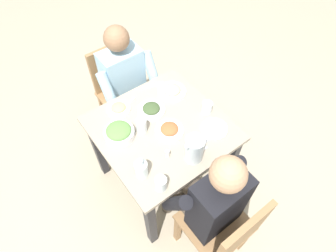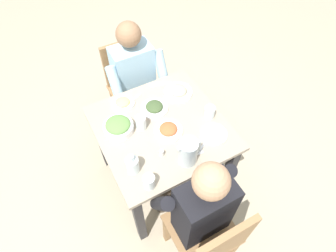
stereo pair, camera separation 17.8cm
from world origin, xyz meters
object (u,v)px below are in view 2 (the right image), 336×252
object	(u,v)px
diner_far	(139,86)
plate_fries	(123,103)
chair_far	(131,83)
plate_dolmas	(154,107)
diner_near	(194,201)
water_glass_near_left	(149,182)
water_pitcher	(188,152)
plate_rice_curry	(168,130)
water_glass_by_pitcher	(210,112)
water_glass_near_right	(141,123)
oil_carafe	(133,166)
chair_near	(210,238)
salt_shaker	(162,153)
plate_yoghurt	(214,133)
salad_bowl	(118,126)
dining_table	(162,138)
plate_beans	(178,91)

from	to	relation	value
diner_far	plate_fries	world-z (taller)	diner_far
chair_far	diner_far	bearing A→B (deg)	-90.00
plate_dolmas	diner_near	bearing A→B (deg)	-96.98
diner_far	water_glass_near_left	size ratio (longest dim) A/B	12.01
plate_fries	chair_far	bearing A→B (deg)	62.55
water_pitcher	plate_dolmas	distance (m)	0.49
diner_far	plate_rice_curry	size ratio (longest dim) A/B	6.00
water_glass_by_pitcher	plate_rice_curry	bearing A→B (deg)	175.80
water_glass_near_right	plate_rice_curry	bearing A→B (deg)	-37.96
plate_dolmas	oil_carafe	distance (m)	0.52
chair_near	diner_near	xyz separation A→B (m)	(-0.00, 0.20, 0.15)
water_pitcher	water_glass_by_pitcher	size ratio (longest dim) A/B	2.08
oil_carafe	salt_shaker	xyz separation A→B (m)	(0.20, 0.01, -0.03)
plate_rice_curry	water_glass_near_left	world-z (taller)	water_glass_near_left
chair_near	oil_carafe	distance (m)	0.66
diner_far	chair_near	bearing A→B (deg)	-95.45
diner_far	oil_carafe	xyz separation A→B (m)	(-0.38, -0.75, 0.16)
plate_yoghurt	water_glass_by_pitcher	bearing A→B (deg)	68.33
salad_bowl	plate_yoghurt	world-z (taller)	salad_bowl
water_pitcher	chair_near	bearing A→B (deg)	-100.03
water_glass_near_right	oil_carafe	xyz separation A→B (m)	(-0.18, -0.28, 0.00)
diner_near	plate_dolmas	xyz separation A→B (m)	(0.09, 0.71, 0.12)
dining_table	water_glass_near_right	xyz separation A→B (m)	(-0.12, 0.06, 0.19)
plate_dolmas	dining_table	bearing A→B (deg)	-100.80
water_glass_near_right	water_glass_by_pitcher	size ratio (longest dim) A/B	1.20
plate_yoghurt	water_glass_near_right	distance (m)	0.50
salad_bowl	water_glass_by_pitcher	xyz separation A→B (m)	(0.61, -0.19, 0.00)
diner_far	plate_fries	bearing A→B (deg)	-135.34
diner_near	oil_carafe	size ratio (longest dim) A/B	7.20
water_pitcher	plate_yoghurt	distance (m)	0.29
chair_far	plate_yoghurt	bearing A→B (deg)	-77.59
plate_dolmas	plate_yoghurt	distance (m)	0.47
plate_dolmas	water_glass_near_left	size ratio (longest dim) A/B	2.04
diner_near	water_pitcher	distance (m)	0.31
salad_bowl	plate_rice_curry	xyz separation A→B (m)	(0.29, -0.17, -0.02)
dining_table	plate_dolmas	size ratio (longest dim) A/B	4.30
diner_far	water_pitcher	size ratio (longest dim) A/B	6.24
salad_bowl	plate_yoghurt	bearing A→B (deg)	-31.85
water_pitcher	salt_shaker	bearing A→B (deg)	139.97
plate_beans	water_glass_near_right	size ratio (longest dim) A/B	1.97
dining_table	diner_far	size ratio (longest dim) A/B	0.73
diner_far	salad_bowl	bearing A→B (deg)	-128.36
chair_far	water_glass_near_left	distance (m)	1.19
water_glass_near_right	salt_shaker	size ratio (longest dim) A/B	2.02
plate_rice_curry	diner_far	bearing A→B (deg)	85.87
plate_beans	plate_yoghurt	bearing A→B (deg)	-87.66
dining_table	plate_rice_curry	world-z (taller)	plate_rice_curry
dining_table	diner_near	distance (m)	0.54
dining_table	water_glass_near_left	world-z (taller)	water_glass_near_left
chair_far	diner_near	xyz separation A→B (m)	(-0.12, -1.28, 0.15)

